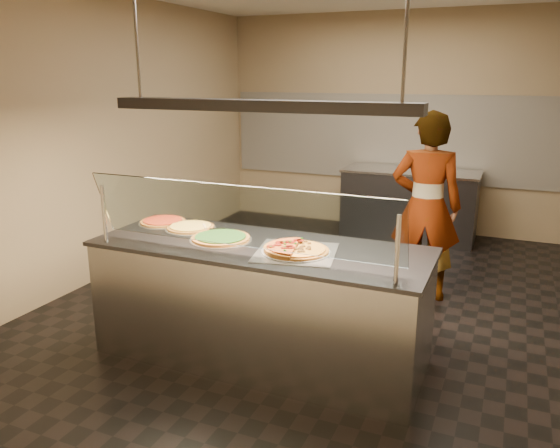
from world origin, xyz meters
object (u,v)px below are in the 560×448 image
at_px(sneeze_guard, 238,217).
at_px(half_pizza_sausage, 310,251).
at_px(half_pizza_pepperoni, 282,246).
at_px(prep_table, 409,204).
at_px(pizza_spinach, 221,238).
at_px(pizza_tomato, 163,221).
at_px(heat_lamp_housing, 258,106).
at_px(pizza_cheese, 191,227).
at_px(serving_counter, 260,302).
at_px(worker, 426,207).
at_px(perforated_tray, 296,252).
at_px(pizza_spatula, 210,228).

height_order(sneeze_guard, half_pizza_sausage, sneeze_guard).
height_order(half_pizza_pepperoni, prep_table, half_pizza_pepperoni).
xyz_separation_m(pizza_spinach, pizza_tomato, (-0.70, 0.24, -0.00)).
bearing_deg(heat_lamp_housing, pizza_cheese, 166.07).
xyz_separation_m(sneeze_guard, heat_lamp_housing, (0.00, 0.34, 0.72)).
relative_size(serving_counter, pizza_spinach, 5.30).
relative_size(serving_counter, pizza_tomato, 6.20).
height_order(pizza_spinach, worker, worker).
bearing_deg(serving_counter, half_pizza_pepperoni, -17.39).
xyz_separation_m(pizza_spinach, heat_lamp_housing, (0.33, 0.00, 1.00)).
bearing_deg(worker, pizza_cheese, 37.00).
bearing_deg(prep_table, serving_counter, -96.68).
bearing_deg(pizza_cheese, sneeze_guard, -36.14).
bearing_deg(heat_lamp_housing, pizza_tomato, 166.87).
xyz_separation_m(perforated_tray, prep_table, (0.13, 3.86, -0.47)).
height_order(pizza_cheese, pizza_tomato, same).
bearing_deg(half_pizza_pepperoni, perforated_tray, -0.32).
bearing_deg(prep_table, half_pizza_pepperoni, -93.51).
distance_m(serving_counter, pizza_spatula, 0.74).
relative_size(serving_counter, prep_table, 1.43).
xyz_separation_m(half_pizza_pepperoni, pizza_spatula, (-0.73, 0.24, -0.01)).
relative_size(pizza_tomato, prep_table, 0.23).
xyz_separation_m(half_pizza_pepperoni, half_pizza_sausage, (0.22, 0.00, -0.01)).
distance_m(perforated_tray, pizza_spinach, 0.65).
height_order(half_pizza_pepperoni, heat_lamp_housing, heat_lamp_housing).
bearing_deg(pizza_cheese, half_pizza_sausage, -11.88).
xyz_separation_m(serving_counter, half_pizza_pepperoni, (0.21, -0.06, 0.50)).
height_order(sneeze_guard, pizza_cheese, sneeze_guard).
bearing_deg(prep_table, pizza_spinach, -101.51).
relative_size(perforated_tray, prep_table, 0.37).
height_order(perforated_tray, pizza_tomato, pizza_tomato).
bearing_deg(half_pizza_sausage, sneeze_guard, -146.81).
bearing_deg(pizza_tomato, worker, 37.47).
height_order(sneeze_guard, worker, worker).
xyz_separation_m(half_pizza_pepperoni, pizza_tomato, (-1.24, 0.31, -0.02)).
distance_m(half_pizza_pepperoni, prep_table, 3.90).
xyz_separation_m(pizza_cheese, heat_lamp_housing, (0.71, -0.18, 1.01)).
height_order(pizza_tomato, worker, worker).
height_order(perforated_tray, pizza_cheese, pizza_cheese).
bearing_deg(serving_counter, heat_lamp_housing, 0.00).
xyz_separation_m(sneeze_guard, pizza_spatula, (-0.52, 0.52, -0.27)).
distance_m(pizza_tomato, heat_lamp_housing, 1.46).
bearing_deg(pizza_spatula, perforated_tray, -15.77).
relative_size(pizza_spinach, prep_table, 0.27).
distance_m(pizza_cheese, worker, 2.29).
bearing_deg(pizza_tomato, prep_table, 67.46).
xyz_separation_m(perforated_tray, worker, (0.63, 1.82, -0.01)).
relative_size(sneeze_guard, pizza_tomato, 5.61).
xyz_separation_m(serving_counter, worker, (0.95, 1.76, 0.46)).
relative_size(half_pizza_pepperoni, pizza_tomato, 1.22).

